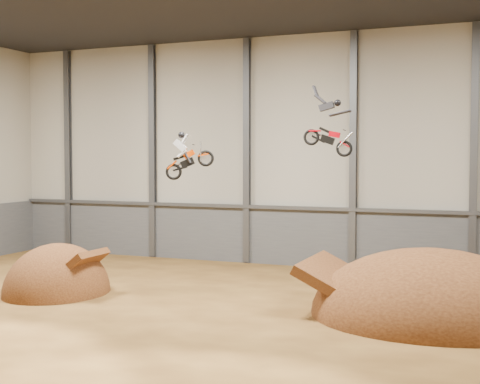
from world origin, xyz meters
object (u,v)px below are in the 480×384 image
Objects in this scene: takeoff_ramp at (57,293)px; landing_ramp at (430,318)px; fmx_rider_a at (193,150)px; fmx_rider_b at (325,121)px.

takeoff_ramp is 0.57× the size of landing_ramp.
landing_ramp is at bearing -17.83° from fmx_rider_a.
takeoff_ramp is at bearing -174.73° from fmx_rider_b.
landing_ramp is 3.30× the size of fmx_rider_b.
landing_ramp is (17.40, 1.65, 0.00)m from takeoff_ramp.
fmx_rider_b is at bearing 10.80° from takeoff_ramp.
takeoff_ramp is 17.48m from landing_ramp.
fmx_rider_b reaches higher than landing_ramp.
takeoff_ramp is 15.31m from fmx_rider_b.
fmx_rider_b is (-4.71, 0.78, 8.21)m from landing_ramp.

